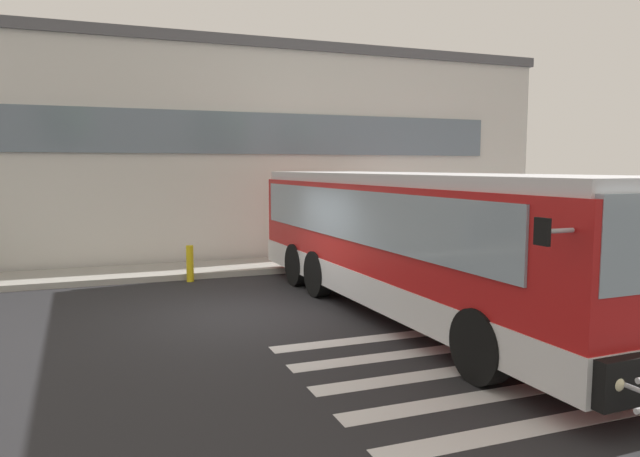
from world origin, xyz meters
The scene contains 6 objects.
ground_plane centered at (0.00, 0.00, -0.01)m, with size 80.00×90.00×0.02m, color #232326.
bay_paint_stripes centered at (2.00, -4.20, 0.00)m, with size 4.40×3.96×0.01m.
terminal_building centered at (-0.69, 11.65, 3.28)m, with size 24.91×13.80×6.58m.
boarding_curb centered at (0.00, 4.80, 0.07)m, with size 27.11×2.00×0.15m, color #9E9B93.
bus_main_foreground centered at (3.04, -1.18, 1.33)m, with size 3.02×11.18×2.70m.
safety_bollard_yellow centered at (-0.56, 3.60, 0.45)m, with size 0.18×0.18×0.90m, color yellow.
Camera 1 is at (-2.61, -10.88, 2.81)m, focal length 32.87 mm.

